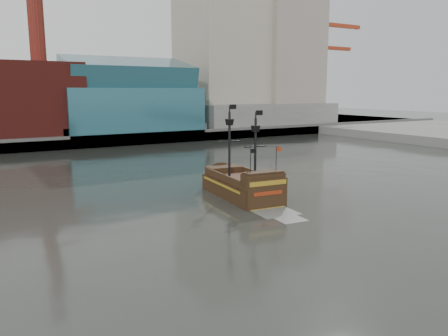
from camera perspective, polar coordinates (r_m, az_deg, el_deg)
ground at (r=36.71m, az=9.07°, el=-8.15°), size 400.00×400.00×0.00m
promenade_far at (r=121.25m, az=-19.93°, el=4.52°), size 220.00×60.00×2.00m
seawall at (r=92.54m, az=-16.44°, el=3.37°), size 220.00×1.00×2.60m
skyline at (r=115.41m, az=-17.28°, el=16.15°), size 149.00×45.00×62.00m
crane_a at (r=148.66m, az=12.57°, el=12.78°), size 22.50×4.00×32.25m
crane_b at (r=162.38m, az=12.58°, el=11.27°), size 19.10×4.00×26.25m
pirate_ship at (r=47.54m, az=2.36°, el=-2.63°), size 5.57×14.59×10.67m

